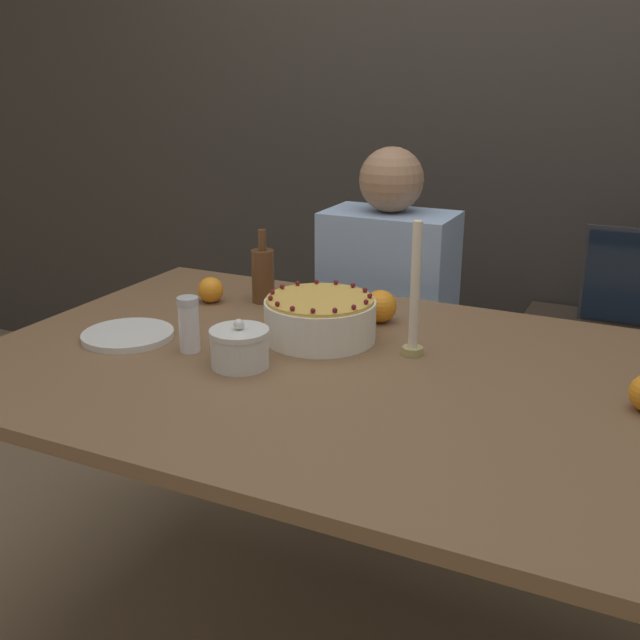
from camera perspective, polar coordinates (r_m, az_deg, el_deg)
name	(u,v)px	position (r m, az deg, el deg)	size (l,w,h in m)	color
wall_behind	(497,95)	(2.87, 13.33, 16.35)	(8.00, 0.05, 2.60)	#38332D
dining_table	(332,405)	(1.70, 0.95, -6.47)	(1.61, 1.08, 0.78)	brown
cake	(320,318)	(1.79, 0.00, 0.12)	(0.27, 0.27, 0.12)	white
sugar_bowl	(240,347)	(1.65, -6.14, -2.09)	(0.13, 0.13, 0.11)	silver
sugar_shaker	(189,324)	(1.74, -9.96, -0.32)	(0.05, 0.05, 0.13)	white
plate_stack	(128,335)	(1.87, -14.43, -1.12)	(0.22, 0.22, 0.02)	silver
candle	(415,301)	(1.69, 7.22, 1.45)	(0.05, 0.05, 0.31)	tan
bottle	(263,275)	(2.08, -4.37, 3.47)	(0.06, 0.06, 0.20)	brown
orange_fruit_0	(211,290)	(2.10, -8.33, 2.29)	(0.07, 0.07, 0.07)	orange
orange_fruit_1	(380,306)	(1.92, 4.62, 1.05)	(0.08, 0.08, 0.08)	orange
person_man_blue_shirt	(386,354)	(2.45, 5.06, -2.63)	(0.40, 0.34, 1.17)	#2D2D38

